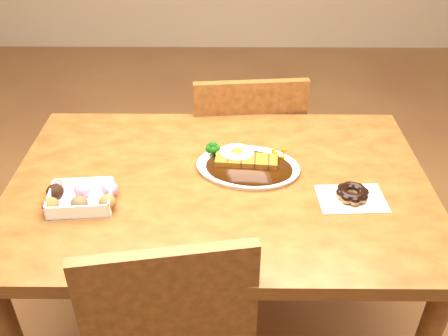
{
  "coord_description": "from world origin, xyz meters",
  "views": [
    {
      "loc": [
        0.02,
        -1.15,
        1.59
      ],
      "look_at": [
        0.01,
        -0.02,
        0.81
      ],
      "focal_mm": 40.0,
      "sensor_mm": 36.0,
      "label": 1
    }
  ],
  "objects_px": {
    "chair_far": "(245,157)",
    "donut_box": "(81,198)",
    "katsu_curry_plate": "(246,164)",
    "table": "(220,208)",
    "pon_de_ring": "(352,194)"
  },
  "relations": [
    {
      "from": "katsu_curry_plate",
      "to": "chair_far",
      "type": "bearing_deg",
      "value": 88.24
    },
    {
      "from": "table",
      "to": "katsu_curry_plate",
      "type": "xyz_separation_m",
      "value": [
        0.08,
        0.06,
        0.11
      ]
    },
    {
      "from": "chair_far",
      "to": "table",
      "type": "bearing_deg",
      "value": 75.01
    },
    {
      "from": "chair_far",
      "to": "katsu_curry_plate",
      "type": "relative_size",
      "value": 2.65
    },
    {
      "from": "chair_far",
      "to": "donut_box",
      "type": "relative_size",
      "value": 4.43
    },
    {
      "from": "chair_far",
      "to": "pon_de_ring",
      "type": "xyz_separation_m",
      "value": [
        0.27,
        -0.62,
        0.29
      ]
    },
    {
      "from": "donut_box",
      "to": "pon_de_ring",
      "type": "height_order",
      "value": "donut_box"
    },
    {
      "from": "table",
      "to": "chair_far",
      "type": "relative_size",
      "value": 1.38
    },
    {
      "from": "table",
      "to": "pon_de_ring",
      "type": "relative_size",
      "value": 6.41
    },
    {
      "from": "pon_de_ring",
      "to": "chair_far",
      "type": "bearing_deg",
      "value": 113.55
    },
    {
      "from": "table",
      "to": "pon_de_ring",
      "type": "bearing_deg",
      "value": -12.52
    },
    {
      "from": "katsu_curry_plate",
      "to": "donut_box",
      "type": "distance_m",
      "value": 0.48
    },
    {
      "from": "katsu_curry_plate",
      "to": "donut_box",
      "type": "relative_size",
      "value": 1.67
    },
    {
      "from": "katsu_curry_plate",
      "to": "pon_de_ring",
      "type": "height_order",
      "value": "katsu_curry_plate"
    },
    {
      "from": "table",
      "to": "donut_box",
      "type": "height_order",
      "value": "donut_box"
    }
  ]
}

